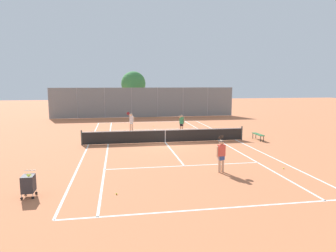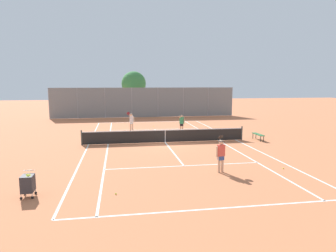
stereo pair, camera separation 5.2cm
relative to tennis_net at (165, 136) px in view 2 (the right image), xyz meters
name	(u,v)px [view 2 (the right image)]	position (x,y,z in m)	size (l,w,h in m)	color
ground_plane	(165,142)	(0.00, 0.00, -0.51)	(120.00, 120.00, 0.00)	#C67047
court_line_markings	(165,142)	(0.00, 0.00, -0.51)	(11.10, 23.90, 0.01)	silver
tennis_net	(165,136)	(0.00, 0.00, 0.00)	(12.00, 0.10, 1.07)	#474C47
ball_cart	(28,183)	(-6.83, -9.66, 0.03)	(0.50, 0.64, 0.96)	#2D2D33
player_near_side	(221,154)	(1.53, -7.79, 0.42)	(0.57, 0.81, 1.77)	#D8A884
player_far_left	(131,121)	(-2.21, 5.90, 0.42)	(0.69, 0.73, 1.77)	beige
player_far_right	(182,123)	(2.08, 3.98, 0.40)	(0.56, 0.45, 1.60)	#D8A884
loose_tennis_ball_0	(283,168)	(4.87, -7.79, -0.48)	(0.07, 0.07, 0.07)	#D1DB33
loose_tennis_ball_1	(116,194)	(-3.52, -9.98, -0.48)	(0.07, 0.07, 0.07)	#D1DB33
loose_tennis_ball_2	(168,141)	(0.30, 0.48, -0.48)	(0.07, 0.07, 0.07)	#D1DB33
loose_tennis_ball_3	(153,126)	(0.08, 8.14, -0.48)	(0.07, 0.07, 0.07)	#D1DB33
courtside_bench	(258,135)	(7.19, -0.23, -0.10)	(0.36, 1.50, 0.47)	#2D6638
back_fence	(145,102)	(0.00, 16.66, 1.39)	(23.34, 0.08, 3.79)	gray
tree_behind_left	(133,84)	(-1.24, 20.20, 3.67)	(3.34, 3.34, 5.94)	brown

